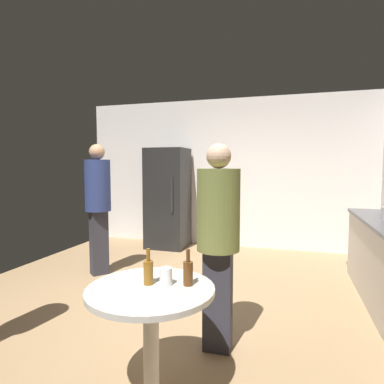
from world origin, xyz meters
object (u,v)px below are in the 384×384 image
at_px(refrigerator, 168,198).
at_px(foreground_table, 151,303).
at_px(beer_bottle_brown, 188,272).
at_px(person_in_olive_shirt, 218,231).
at_px(plastic_cup_white, 166,276).
at_px(person_in_navy_shirt, 98,198).
at_px(beer_bottle_amber, 148,271).

xyz_separation_m(refrigerator, foreground_table, (1.33, -3.72, -0.27)).
xyz_separation_m(foreground_table, beer_bottle_brown, (0.21, 0.10, 0.19)).
xyz_separation_m(beer_bottle_brown, person_in_olive_shirt, (0.06, 0.59, 0.15)).
bearing_deg(plastic_cup_white, person_in_navy_shirt, 131.98).
distance_m(beer_bottle_brown, plastic_cup_white, 0.14).
distance_m(refrigerator, plastic_cup_white, 3.91).
bearing_deg(foreground_table, beer_bottle_amber, 128.59).
bearing_deg(person_in_navy_shirt, foreground_table, -10.60).
xyz_separation_m(beer_bottle_amber, person_in_olive_shirt, (0.31, 0.65, 0.15)).
relative_size(plastic_cup_white, person_in_olive_shirt, 0.07).
distance_m(beer_bottle_amber, beer_bottle_brown, 0.25).
height_order(beer_bottle_amber, person_in_navy_shirt, person_in_navy_shirt).
height_order(beer_bottle_brown, person_in_navy_shirt, person_in_navy_shirt).
xyz_separation_m(foreground_table, plastic_cup_white, (0.08, 0.07, 0.16)).
distance_m(refrigerator, person_in_olive_shirt, 3.42).
bearing_deg(plastic_cup_white, refrigerator, 111.07).
xyz_separation_m(refrigerator, person_in_olive_shirt, (1.60, -3.02, 0.07)).
distance_m(foreground_table, plastic_cup_white, 0.19).
height_order(refrigerator, person_in_olive_shirt, refrigerator).
relative_size(refrigerator, person_in_navy_shirt, 1.01).
xyz_separation_m(refrigerator, beer_bottle_brown, (1.54, -3.62, -0.08)).
bearing_deg(beer_bottle_amber, person_in_olive_shirt, 64.65).
height_order(foreground_table, beer_bottle_amber, beer_bottle_amber).
xyz_separation_m(foreground_table, beer_bottle_amber, (-0.03, 0.04, 0.19)).
height_order(beer_bottle_amber, plastic_cup_white, beer_bottle_amber).
relative_size(refrigerator, beer_bottle_amber, 7.83).
xyz_separation_m(refrigerator, person_in_navy_shirt, (-0.35, -1.69, 0.14)).
relative_size(beer_bottle_amber, beer_bottle_brown, 1.00).
bearing_deg(plastic_cup_white, person_in_olive_shirt, 72.34).
distance_m(person_in_navy_shirt, person_in_olive_shirt, 2.37).
height_order(foreground_table, beer_bottle_brown, beer_bottle_brown).
xyz_separation_m(plastic_cup_white, person_in_olive_shirt, (0.20, 0.62, 0.18)).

